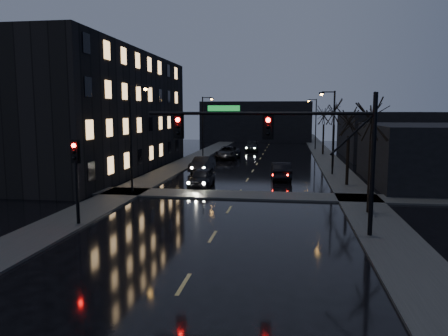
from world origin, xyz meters
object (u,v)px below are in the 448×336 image
(oncoming_car_b, at_px, (202,164))
(oncoming_car_c, at_px, (228,153))
(oncoming_car_a, at_px, (202,178))
(lead_car, at_px, (281,171))
(oncoming_car_d, at_px, (252,146))

(oncoming_car_b, height_order, oncoming_car_c, oncoming_car_c)
(oncoming_car_c, bearing_deg, oncoming_car_a, -84.76)
(oncoming_car_b, xyz_separation_m, oncoming_car_c, (0.88, 12.32, 0.05))
(oncoming_car_c, height_order, lead_car, oncoming_car_c)
(oncoming_car_c, height_order, oncoming_car_d, oncoming_car_c)
(oncoming_car_b, bearing_deg, lead_car, -20.62)
(oncoming_car_a, height_order, oncoming_car_d, oncoming_car_a)
(oncoming_car_b, xyz_separation_m, lead_car, (8.03, -4.07, 0.02))
(lead_car, bearing_deg, oncoming_car_c, -71.42)
(oncoming_car_d, distance_m, lead_car, 28.05)
(oncoming_car_c, relative_size, oncoming_car_d, 1.13)
(oncoming_car_b, relative_size, oncoming_car_d, 0.90)
(oncoming_car_a, xyz_separation_m, lead_car, (6.31, 4.84, 0.02))
(oncoming_car_d, bearing_deg, oncoming_car_b, -100.47)
(oncoming_car_a, distance_m, oncoming_car_b, 9.08)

